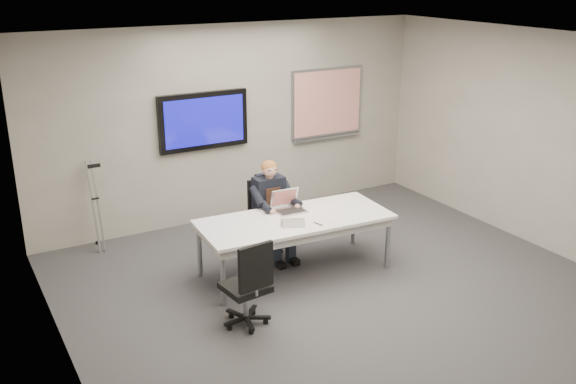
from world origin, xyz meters
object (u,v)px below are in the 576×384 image
conference_table (295,224)px  office_chair_far (267,229)px  laptop (288,205)px  office_chair_near (248,299)px  seated_person (275,220)px

conference_table → office_chair_far: office_chair_far is taller
laptop → office_chair_far: bearing=98.6°
office_chair_near → conference_table: bearing=-148.0°
office_chair_far → laptop: size_ratio=2.55×
seated_person → conference_table: bearing=-89.6°
office_chair_near → laptop: office_chair_near is taller
office_chair_far → office_chair_near: office_chair_near is taller
office_chair_far → laptop: 0.67m
conference_table → office_chair_far: (0.00, 0.73, -0.33)m
conference_table → office_chair_near: (-1.04, -0.83, -0.32)m
conference_table → office_chair_near: size_ratio=2.42×
conference_table → seated_person: bearing=93.5°
office_chair_far → seated_person: (-0.00, -0.23, 0.21)m
office_chair_near → office_chair_far: bearing=-130.4°
seated_person → office_chair_far: bearing=90.2°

